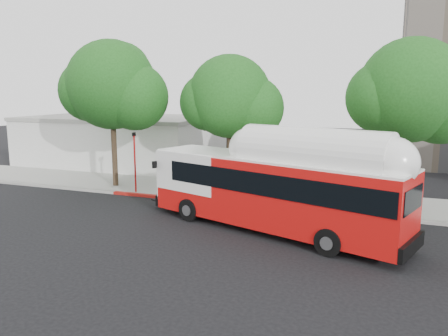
% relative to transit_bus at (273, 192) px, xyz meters
% --- Properties ---
extents(ground, '(120.00, 120.00, 0.00)m').
position_rel_transit_bus_xyz_m(ground, '(-3.23, -0.12, -1.85)').
color(ground, black).
rests_on(ground, ground).
extents(sidewalk, '(60.00, 5.00, 0.15)m').
position_rel_transit_bus_xyz_m(sidewalk, '(-3.23, 6.38, -1.78)').
color(sidewalk, gray).
rests_on(sidewalk, ground).
extents(curb_strip, '(60.00, 0.30, 0.15)m').
position_rel_transit_bus_xyz_m(curb_strip, '(-3.23, 3.78, -1.78)').
color(curb_strip, gray).
rests_on(curb_strip, ground).
extents(red_curb_segment, '(10.00, 0.32, 0.16)m').
position_rel_transit_bus_xyz_m(red_curb_segment, '(-6.23, 3.78, -1.77)').
color(red_curb_segment, maroon).
rests_on(red_curb_segment, ground).
extents(street_tree_left, '(6.67, 5.80, 9.74)m').
position_rel_transit_bus_xyz_m(street_tree_left, '(-11.75, 5.44, 4.75)').
color(street_tree_left, '#2D2116').
rests_on(street_tree_left, ground).
extents(street_tree_mid, '(5.75, 5.00, 8.62)m').
position_rel_transit_bus_xyz_m(street_tree_mid, '(-3.82, 5.94, 4.05)').
color(street_tree_mid, '#2D2116').
rests_on(street_tree_mid, ground).
extents(street_tree_right, '(6.21, 5.40, 9.18)m').
position_rel_transit_bus_xyz_m(street_tree_right, '(6.21, 5.74, 4.40)').
color(street_tree_right, '#2D2116').
rests_on(street_tree_right, ground).
extents(low_commercial_bldg, '(16.20, 10.20, 4.25)m').
position_rel_transit_bus_xyz_m(low_commercial_bldg, '(-17.23, 13.88, 0.30)').
color(low_commercial_bldg, silver).
rests_on(low_commercial_bldg, ground).
extents(transit_bus, '(13.46, 6.51, 3.97)m').
position_rel_transit_bus_xyz_m(transit_bus, '(0.00, 0.00, 0.00)').
color(transit_bus, red).
rests_on(transit_bus, ground).
extents(signal_pole, '(0.11, 0.37, 3.92)m').
position_rel_transit_bus_xyz_m(signal_pole, '(-9.92, 4.18, 0.16)').
color(signal_pole, '#AB1312').
rests_on(signal_pole, ground).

